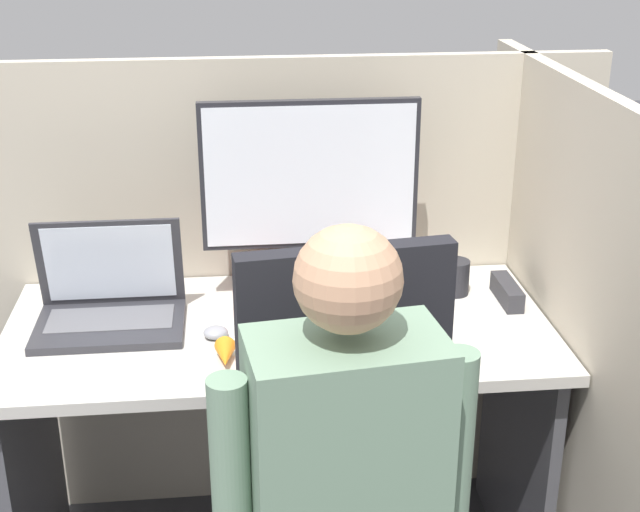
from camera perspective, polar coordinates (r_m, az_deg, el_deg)
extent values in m
cube|color=#B7AD99|center=(2.58, -3.11, -2.41)|extent=(1.86, 0.04, 1.36)
cube|color=#B7AD99|center=(2.35, 14.97, -5.77)|extent=(0.04, 1.28, 1.36)
cube|color=beige|center=(2.24, -2.66, -4.79)|extent=(1.36, 0.65, 0.03)
cube|color=#4C4C51|center=(2.49, -17.88, -12.98)|extent=(0.03, 0.55, 0.72)
cube|color=#4C4C51|center=(2.55, 12.46, -11.53)|extent=(0.03, 0.55, 0.72)
cube|color=red|center=(2.38, -0.61, -1.73)|extent=(0.32, 0.23, 0.08)
cylinder|color=#232328|center=(2.36, -0.61, -0.76)|extent=(0.22, 0.22, 0.01)
cylinder|color=#232328|center=(2.34, -0.62, 0.16)|extent=(0.04, 0.04, 0.07)
cube|color=#232328|center=(2.28, -0.65, 5.23)|extent=(0.56, 0.02, 0.39)
cube|color=silver|center=(2.26, -0.62, 5.13)|extent=(0.53, 0.00, 0.36)
cube|color=#2D2D33|center=(2.27, -13.28, -4.39)|extent=(0.36, 0.24, 0.02)
cube|color=#5B5B60|center=(2.28, -13.26, -3.93)|extent=(0.31, 0.13, 0.00)
cube|color=#2D2D33|center=(2.30, -13.30, -0.40)|extent=(0.36, 0.06, 0.24)
cube|color=silver|center=(2.30, -13.31, -0.45)|extent=(0.32, 0.04, 0.21)
ellipsoid|color=gray|center=(2.18, -6.69, -4.89)|extent=(0.06, 0.06, 0.03)
cube|color=#2D2D33|center=(2.40, 11.88, -2.25)|extent=(0.04, 0.17, 0.05)
cone|color=orange|center=(2.06, -6.08, -6.35)|extent=(0.05, 0.09, 0.05)
cylinder|color=green|center=(2.11, -6.09, -5.58)|extent=(0.03, 0.02, 0.03)
cube|color=black|center=(1.85, 1.58, -9.10)|extent=(0.44, 0.10, 0.67)
cube|color=gray|center=(1.62, 1.65, -13.16)|extent=(0.36, 0.24, 0.50)
sphere|color=tan|center=(1.45, 1.81, -1.48)|extent=(0.18, 0.18, 0.18)
cylinder|color=gray|center=(1.59, -5.73, -14.06)|extent=(0.07, 0.07, 0.40)
cylinder|color=gray|center=(1.68, 8.59, -12.10)|extent=(0.07, 0.07, 0.40)
cylinder|color=#232328|center=(2.42, 8.65, -1.35)|extent=(0.07, 0.07, 0.09)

